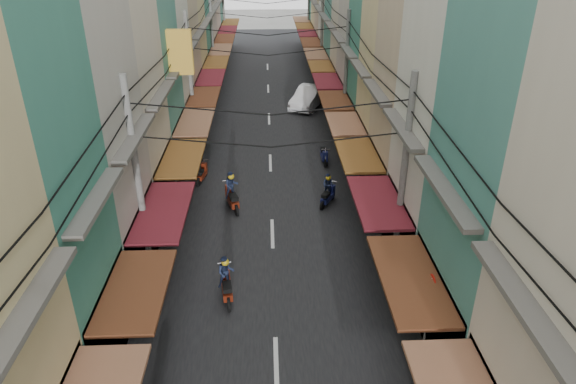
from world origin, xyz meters
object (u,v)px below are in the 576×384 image
object	(u,v)px
bicycle	(491,378)
traffic_sign	(430,298)
white_car	(309,107)
market_umbrella	(506,365)

from	to	relation	value
bicycle	traffic_sign	world-z (taller)	traffic_sign
white_car	traffic_sign	distance (m)	26.63
market_umbrella	bicycle	bearing A→B (deg)	68.04
market_umbrella	traffic_sign	size ratio (longest dim) A/B	0.80
white_car	market_umbrella	world-z (taller)	market_umbrella
white_car	traffic_sign	bearing A→B (deg)	-63.01
market_umbrella	traffic_sign	distance (m)	2.97
traffic_sign	white_car	bearing A→B (deg)	93.55
white_car	market_umbrella	size ratio (longest dim) A/B	2.24
market_umbrella	traffic_sign	world-z (taller)	traffic_sign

